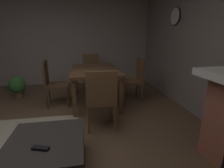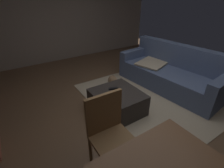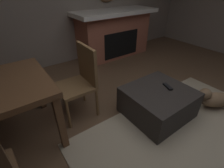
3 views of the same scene
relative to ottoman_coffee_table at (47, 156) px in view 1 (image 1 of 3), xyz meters
The scene contains 11 objects.
floor 0.40m from the ottoman_coffee_table, 53.67° to the left, with size 8.12×8.12×0.00m, color brown.
wall_right_window_side 3.80m from the ottoman_coffee_table, ahead, with size 0.12×5.85×2.79m, color #B2A59B.
ottoman_coffee_table is the anchor object (origin of this frame).
tv_remote 0.25m from the ottoman_coffee_table, behind, with size 0.05×0.16×0.02m, color black.
dining_table 2.04m from the ottoman_coffee_table, 19.16° to the right, with size 1.42×0.95×0.74m.
dining_chair_west 1.06m from the ottoman_coffee_table, 40.02° to the right, with size 0.45×0.45×0.93m.
dining_chair_east 3.06m from the ottoman_coffee_table, 12.19° to the right, with size 0.48×0.48×0.93m.
dining_chair_south 2.43m from the ottoman_coffee_table, 39.08° to the right, with size 0.46×0.46×0.93m.
dining_chair_north 1.91m from the ottoman_coffee_table, ahead, with size 0.46×0.46×0.93m.
potted_plant 2.68m from the ottoman_coffee_table, 24.14° to the left, with size 0.36×0.36×0.51m.
wall_clock 3.41m from the ottoman_coffee_table, 51.23° to the right, with size 0.36×0.03×0.36m.
Camera 1 is at (-1.75, -0.69, 1.39)m, focal length 26.79 mm.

